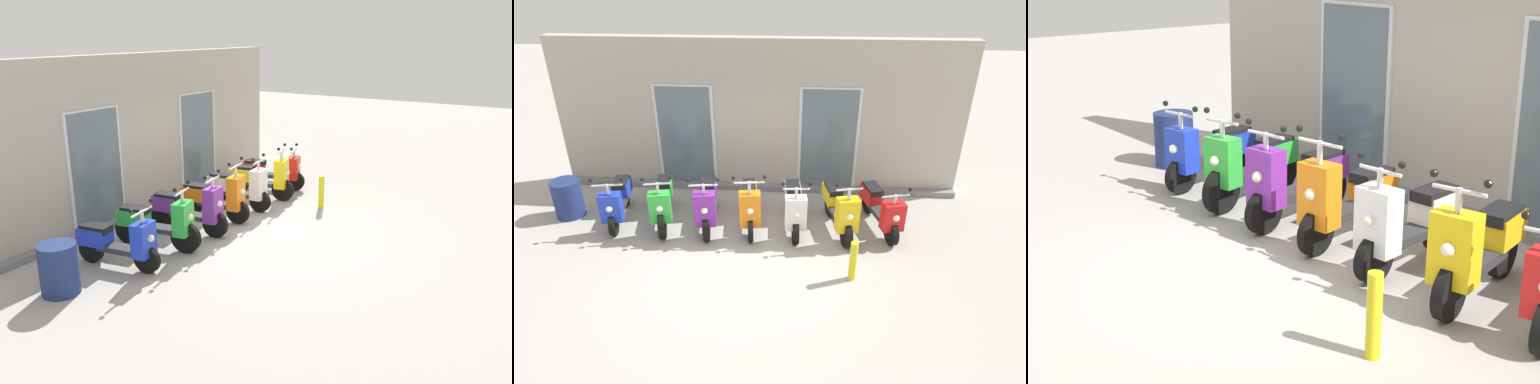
# 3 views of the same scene
# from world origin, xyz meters

# --- Properties ---
(ground_plane) EXTENTS (40.00, 40.00, 0.00)m
(ground_plane) POSITION_xyz_m (0.00, 0.00, 0.00)
(ground_plane) COLOR #A8A39E
(storefront_facade) EXTENTS (8.57, 0.50, 3.21)m
(storefront_facade) POSITION_xyz_m (-0.00, 2.70, 1.55)
(storefront_facade) COLOR #B2AD9E
(storefront_facade) RESTS_ON ground_plane
(scooter_blue) EXTENTS (0.65, 1.51, 1.14)m
(scooter_blue) POSITION_xyz_m (-2.54, 0.99, 0.45)
(scooter_blue) COLOR black
(scooter_blue) RESTS_ON ground_plane
(scooter_green) EXTENTS (0.67, 1.63, 1.22)m
(scooter_green) POSITION_xyz_m (-1.64, 0.98, 0.47)
(scooter_green) COLOR black
(scooter_green) RESTS_ON ground_plane
(scooter_purple) EXTENTS (0.61, 1.61, 1.23)m
(scooter_purple) POSITION_xyz_m (-0.78, 0.96, 0.48)
(scooter_purple) COLOR black
(scooter_purple) RESTS_ON ground_plane
(scooter_orange) EXTENTS (0.61, 1.52, 1.29)m
(scooter_orange) POSITION_xyz_m (0.03, 0.96, 0.49)
(scooter_orange) COLOR black
(scooter_orange) RESTS_ON ground_plane
(scooter_white) EXTENTS (0.53, 1.51, 1.20)m
(scooter_white) POSITION_xyz_m (0.86, 0.96, 0.47)
(scooter_white) COLOR black
(scooter_white) RESTS_ON ground_plane
(scooter_yellow) EXTENTS (0.67, 1.56, 1.26)m
(scooter_yellow) POSITION_xyz_m (1.70, 0.93, 0.48)
(scooter_yellow) COLOR black
(scooter_yellow) RESTS_ON ground_plane
(curb_bollard) EXTENTS (0.12, 0.12, 0.70)m
(curb_bollard) POSITION_xyz_m (1.84, -0.49, 0.35)
(curb_bollard) COLOR yellow
(curb_bollard) RESTS_ON ground_plane
(trash_bin) EXTENTS (0.55, 0.55, 0.76)m
(trash_bin) POSITION_xyz_m (-3.60, 1.08, 0.38)
(trash_bin) COLOR navy
(trash_bin) RESTS_ON ground_plane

